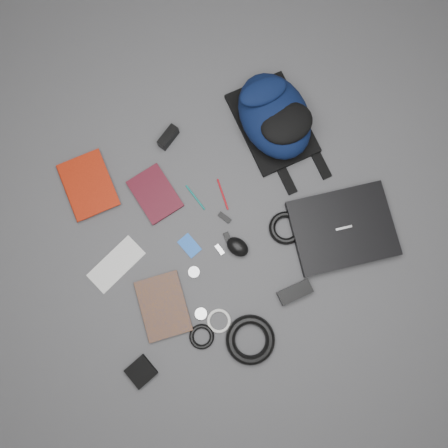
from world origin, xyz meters
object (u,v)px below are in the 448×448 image
mouse (238,247)px  backpack (274,116)px  comic_book (141,313)px  power_brick (295,292)px  textbook_red (67,194)px  dvd_case (155,194)px  pouch (141,372)px  compact_camera (168,137)px  laptop (342,229)px

mouse → backpack: bearing=21.7°
comic_book → power_brick: size_ratio=1.82×
textbook_red → backpack: bearing=-3.4°
dvd_case → pouch: pouch is taller
backpack → dvd_case: size_ratio=1.99×
pouch → comic_book: bearing=60.4°
textbook_red → mouse: size_ratio=2.69×
textbook_red → dvd_case: size_ratio=1.20×
textbook_red → compact_camera: (0.48, -0.01, 0.01)m
backpack → mouse: (-0.40, -0.37, -0.06)m
textbook_red → comic_book: 0.58m
backpack → mouse: 0.55m
compact_camera → power_brick: 0.82m
pouch → power_brick: bearing=-4.4°
comic_book → dvd_case: bearing=68.6°
laptop → textbook_red: 1.14m
textbook_red → power_brick: bearing=-46.4°
dvd_case → mouse: 0.41m
comic_book → pouch: size_ratio=2.61×
backpack → power_brick: (-0.30, -0.65, -0.07)m
comic_book → mouse: 0.46m
dvd_case → textbook_red: bearing=147.3°
backpack → pouch: size_ratio=4.53×
textbook_red → laptop: bearing=-30.5°
dvd_case → compact_camera: (0.17, 0.18, 0.02)m
laptop → pouch: 0.98m
mouse → pouch: 0.61m
compact_camera → textbook_red: bearing=156.1°
backpack → mouse: size_ratio=4.45×
backpack → compact_camera: 0.45m
laptop → power_brick: 0.32m
mouse → compact_camera: bearing=69.6°
compact_camera → comic_book: bearing=-151.4°
mouse → dvd_case: bearing=94.6°
comic_book → dvd_case: comic_book is taller
laptop → textbook_red: bearing=159.7°
pouch → dvd_case: bearing=56.0°
laptop → power_brick: (-0.30, -0.12, -0.00)m
compact_camera → pouch: size_ratio=1.08×
backpack → compact_camera: (-0.41, 0.17, -0.06)m
backpack → power_brick: bearing=-108.3°
backpack → pouch: 1.15m
power_brick → mouse: bearing=117.2°
mouse → power_brick: 0.29m
compact_camera → power_brick: compact_camera is taller
backpack → comic_book: (-0.86, -0.40, -0.08)m
pouch → mouse: bearing=21.1°
backpack → laptop: bearing=-83.1°
compact_camera → mouse: (0.01, -0.54, -0.00)m
backpack → textbook_red: backpack is taller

